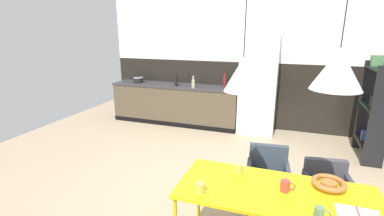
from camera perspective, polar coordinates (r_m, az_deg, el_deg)
ground_plane at (r=3.86m, az=0.18°, el=-17.71°), size 8.31×8.31×0.00m
back_wall_splashback_dark at (r=6.42m, az=9.41°, el=2.89°), size 6.07×0.12×1.45m
back_wall_panel_upper at (r=6.27m, az=10.02°, el=15.96°), size 6.07×0.12×1.45m
kitchen_counter at (r=6.53m, az=-3.42°, el=0.86°), size 3.00×0.63×0.91m
refrigerator_column at (r=5.95m, az=13.48°, el=4.64°), size 0.75×0.60×2.06m
dining_table at (r=2.72m, az=16.87°, el=-16.84°), size 1.76×0.77×0.74m
armchair_corner_seat at (r=3.52m, az=15.30°, el=-12.24°), size 0.53×0.51×0.78m
armchair_far_side at (r=3.52m, az=25.99°, el=-13.93°), size 0.54×0.53×0.72m
fruit_bowl at (r=2.88m, az=26.34°, el=-13.74°), size 0.30×0.30×0.08m
open_book at (r=2.65m, az=31.04°, el=-18.24°), size 0.31×0.20×0.02m
mug_white_ceramic at (r=2.43m, az=24.77°, el=-19.15°), size 0.12×0.07×0.11m
mug_tall_blue at (r=2.55m, az=1.78°, el=-16.06°), size 0.13×0.08×0.09m
mug_short_terracotta at (r=2.69m, az=18.68°, el=-14.95°), size 0.13×0.08×0.11m
mug_glass_clear at (r=2.89m, az=9.56°, el=-12.21°), size 0.13×0.09×0.09m
cooking_pot at (r=6.81m, az=-10.99°, el=5.68°), size 0.24×0.24×0.15m
bottle_vinegar_dark at (r=6.14m, az=6.76°, el=5.50°), size 0.07×0.07×0.33m
bottle_wine_green at (r=6.27m, az=-3.30°, el=5.59°), size 0.07×0.07×0.28m
bottle_oil_tall at (r=6.06m, az=0.26°, el=5.14°), size 0.07×0.07×0.26m
open_shelf_unit at (r=5.52m, az=33.27°, el=-0.09°), size 0.30×0.82×1.72m
pendant_lamp_over_table_near at (r=2.38m, az=10.43°, el=6.83°), size 0.32×0.32×1.23m
pendant_lamp_over_table_far at (r=2.34m, az=27.79°, el=7.10°), size 0.38×0.38×1.17m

